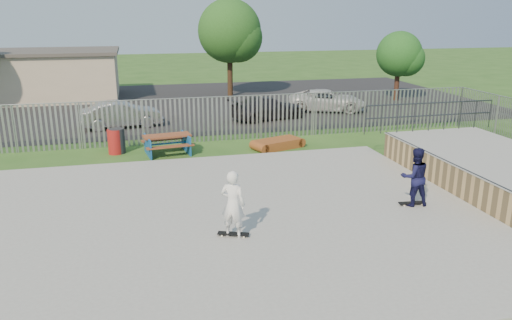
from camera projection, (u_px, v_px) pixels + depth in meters
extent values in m
plane|color=#2D571E|center=(214.00, 222.00, 13.81)|extent=(120.00, 120.00, 0.00)
cube|color=gray|center=(214.00, 220.00, 13.79)|extent=(15.00, 12.00, 0.15)
cube|color=tan|center=(488.00, 169.00, 16.75)|extent=(4.00, 7.00, 1.05)
cube|color=#9E9E99|center=(490.00, 153.00, 16.60)|extent=(4.05, 7.05, 0.04)
cylinder|color=#383A3F|center=(438.00, 157.00, 16.14)|extent=(0.06, 7.00, 0.06)
cube|color=brown|center=(167.00, 136.00, 20.26)|extent=(1.98, 0.98, 0.06)
cube|color=brown|center=(170.00, 147.00, 19.78)|extent=(1.92, 0.54, 0.05)
cube|color=brown|center=(164.00, 139.00, 20.91)|extent=(1.92, 0.54, 0.05)
cube|color=#155093|center=(167.00, 145.00, 20.37)|extent=(1.87, 1.69, 0.78)
cube|color=brown|center=(278.00, 144.00, 21.28)|extent=(2.13, 1.55, 0.38)
cylinder|color=maroon|center=(115.00, 141.00, 20.38)|extent=(0.61, 0.61, 1.02)
cylinder|color=#252527|center=(117.00, 141.00, 20.44)|extent=(0.62, 0.62, 1.03)
cube|color=black|center=(166.00, 104.00, 31.51)|extent=(40.00, 18.00, 0.02)
imported|color=#A5A5A9|center=(121.00, 114.00, 24.96)|extent=(4.13, 1.95, 1.31)
imported|color=#232227|center=(268.00, 108.00, 26.89)|extent=(4.47, 2.72, 1.21)
imported|color=silver|center=(327.00, 100.00, 29.13)|extent=(4.89, 3.41, 1.24)
cube|color=#C6B499|center=(39.00, 77.00, 32.99)|extent=(10.00, 6.00, 3.00)
cube|color=#4C4742|center=(36.00, 52.00, 32.54)|extent=(10.40, 6.40, 0.20)
cylinder|color=#3B2717|center=(230.00, 69.00, 33.88)|extent=(0.36, 0.36, 3.76)
sphere|color=#23501B|center=(229.00, 31.00, 33.16)|extent=(4.21, 4.21, 4.21)
cylinder|color=#41251A|center=(397.00, 81.00, 32.55)|extent=(0.31, 0.31, 2.58)
sphere|color=#1F511C|center=(399.00, 54.00, 32.06)|extent=(2.89, 2.89, 2.89)
cube|color=black|center=(412.00, 203.00, 14.63)|extent=(0.82, 0.27, 0.02)
cube|color=black|center=(233.00, 234.00, 12.59)|extent=(0.82, 0.47, 0.02)
imported|color=#121238|center=(415.00, 177.00, 14.40)|extent=(0.90, 0.73, 1.73)
imported|color=white|center=(233.00, 204.00, 12.36)|extent=(0.75, 0.68, 1.73)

